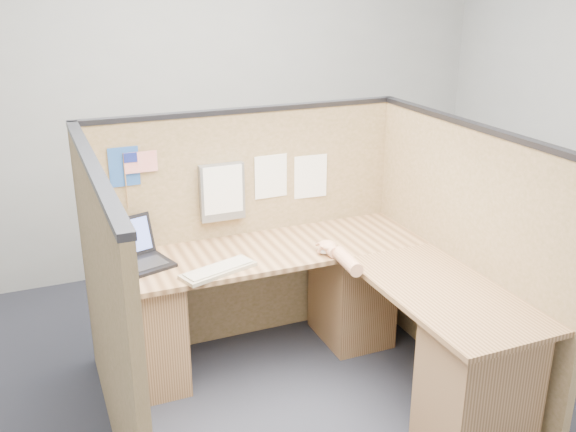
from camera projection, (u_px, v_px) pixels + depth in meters
name	position (u px, v px, depth m)	size (l,w,h in m)	color
floor	(311.00, 416.00, 3.52)	(5.00, 5.00, 0.00)	#1E212B
wall_back	(192.00, 97.00, 4.99)	(5.00, 5.00, 0.00)	#96999A
cubicle_partitions	(281.00, 259.00, 3.62)	(2.06, 1.83, 1.53)	brown
l_desk	(320.00, 323.00, 3.70)	(1.95, 1.75, 0.73)	brown
laptop	(137.00, 253.00, 3.64)	(0.40, 0.42, 0.25)	black
keyboard	(218.00, 270.00, 3.55)	(0.46, 0.28, 0.03)	gray
mouse	(327.00, 250.00, 3.79)	(0.12, 0.07, 0.05)	silver
hand_forearm	(341.00, 256.00, 3.65)	(0.12, 0.42, 0.09)	tan
blue_poster	(124.00, 167.00, 3.66)	(0.17, 0.00, 0.23)	#214C9B
american_flag	(137.00, 164.00, 3.67)	(0.19, 0.01, 0.33)	olive
file_holder	(222.00, 192.00, 3.91)	(0.28, 0.05, 0.36)	slate
paper_left	(311.00, 177.00, 4.15)	(0.22, 0.00, 0.28)	white
paper_right	(271.00, 177.00, 4.04)	(0.22, 0.00, 0.28)	white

